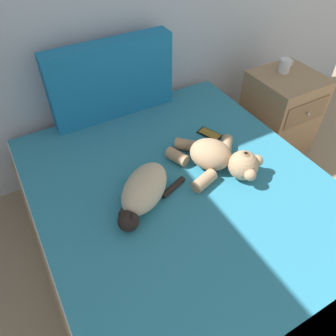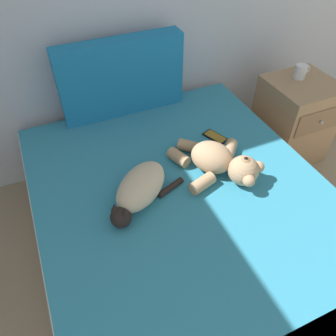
# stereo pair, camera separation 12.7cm
# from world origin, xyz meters

# --- Properties ---
(bed) EXTENTS (1.51, 1.99, 0.50)m
(bed) POSITION_xyz_m (1.54, 3.01, 0.25)
(bed) COLOR #9E7A56
(bed) RESTS_ON ground_plane
(patterned_cushion) EXTENTS (0.78, 0.13, 0.47)m
(patterned_cushion) POSITION_xyz_m (1.50, 3.92, 0.73)
(patterned_cushion) COLOR #1972AD
(patterned_cushion) RESTS_ON bed
(cat) EXTENTS (0.42, 0.37, 0.15)m
(cat) POSITION_xyz_m (1.32, 3.14, 0.57)
(cat) COLOR #C6B293
(cat) RESTS_ON bed
(teddy_bear) EXTENTS (0.41, 0.51, 0.17)m
(teddy_bear) POSITION_xyz_m (1.77, 3.15, 0.57)
(teddy_bear) COLOR tan
(teddy_bear) RESTS_ON bed
(cell_phone) EXTENTS (0.12, 0.16, 0.01)m
(cell_phone) POSITION_xyz_m (1.90, 3.42, 0.50)
(cell_phone) COLOR black
(cell_phone) RESTS_ON bed
(nightstand) EXTENTS (0.45, 0.47, 0.61)m
(nightstand) POSITION_xyz_m (2.67, 3.56, 0.31)
(nightstand) COLOR #9E7A56
(nightstand) RESTS_ON ground_plane
(mug) EXTENTS (0.12, 0.08, 0.09)m
(mug) POSITION_xyz_m (2.68, 3.64, 0.66)
(mug) COLOR silver
(mug) RESTS_ON nightstand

